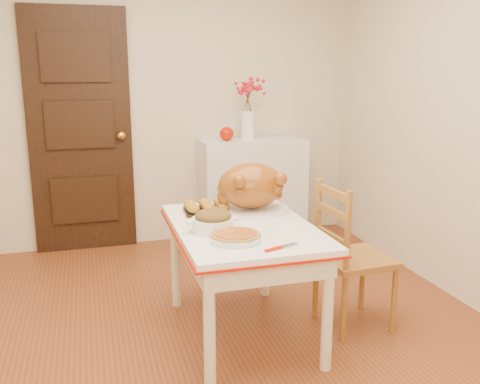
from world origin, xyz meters
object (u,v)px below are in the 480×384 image
object	(u,v)px
kitchen_table	(242,280)
turkey_platter	(251,188)
chair_oak	(356,255)
pumpkin_pie	(235,236)
sideboard	(252,191)

from	to	relation	value
kitchen_table	turkey_platter	world-z (taller)	turkey_platter
chair_oak	pumpkin_pie	bearing A→B (deg)	99.58
kitchen_table	chair_oak	bearing A→B (deg)	-6.48
kitchen_table	pumpkin_pie	xyz separation A→B (m)	(-0.12, -0.27, 0.37)
sideboard	pumpkin_pie	world-z (taller)	sideboard
sideboard	turkey_platter	size ratio (longest dim) A/B	1.94
kitchen_table	chair_oak	world-z (taller)	chair_oak
sideboard	pumpkin_pie	xyz separation A→B (m)	(-0.72, -1.97, 0.25)
kitchen_table	sideboard	bearing A→B (deg)	70.56
pumpkin_pie	turkey_platter	bearing A→B (deg)	64.34
kitchen_table	pumpkin_pie	size ratio (longest dim) A/B	4.30
kitchen_table	turkey_platter	xyz separation A→B (m)	(0.13, 0.24, 0.50)
kitchen_table	chair_oak	xyz separation A→B (m)	(0.69, -0.08, 0.11)
turkey_platter	sideboard	bearing A→B (deg)	90.02
turkey_platter	pumpkin_pie	distance (m)	0.58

